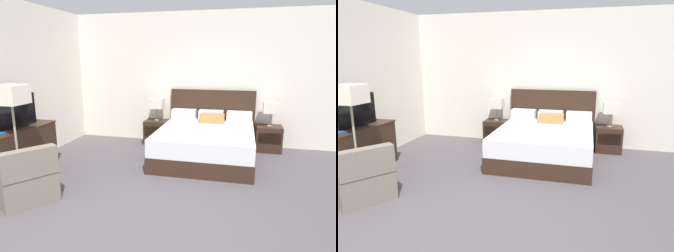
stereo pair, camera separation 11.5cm
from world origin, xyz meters
The scene contains 12 objects.
ground_plane centered at (0.00, 0.00, 0.00)m, with size 11.74×11.74×0.00m, color #4C474C.
wall_back centered at (0.00, 3.94, 1.41)m, with size 6.41×0.06×2.82m, color silver.
wall_left centered at (-2.63, 1.66, 1.41)m, with size 0.06×5.71×2.82m, color silver.
bed centered at (0.51, 2.90, 0.32)m, with size 1.79×2.08×1.19m.
nightstand_left centered at (-0.67, 3.63, 0.26)m, with size 0.50×0.43×0.52m.
nightstand_right centered at (1.69, 3.63, 0.26)m, with size 0.50×0.43×0.52m.
table_lamp_left centered at (-0.67, 3.64, 0.89)m, with size 0.29×0.29×0.49m.
table_lamp_right centered at (1.69, 3.64, 0.89)m, with size 0.29×0.29×0.49m.
dresser centered at (-2.34, 1.38, 0.39)m, with size 0.49×1.34×0.77m.
tv centered at (-2.33, 1.41, 1.02)m, with size 0.18×0.82×0.52m.
armchair_by_window centered at (-1.59, 0.56, 0.28)m, with size 0.95×0.95×0.76m.
floor_lamp centered at (-2.00, 0.94, 1.28)m, with size 0.38×0.38×1.50m.
Camera 1 is at (1.13, -2.56, 1.86)m, focal length 32.00 mm.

